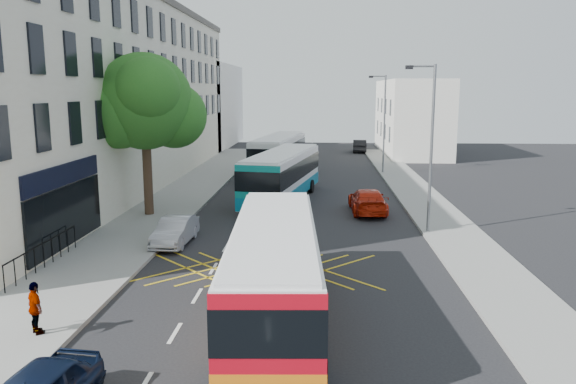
# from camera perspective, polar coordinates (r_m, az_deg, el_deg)

# --- Properties ---
(ground) EXTENTS (120.00, 120.00, 0.00)m
(ground) POSITION_cam_1_polar(r_m,az_deg,el_deg) (16.65, -0.34, -14.40)
(ground) COLOR black
(ground) RESTS_ON ground
(pavement_left) EXTENTS (5.00, 70.00, 0.15)m
(pavement_left) POSITION_cam_1_polar(r_m,az_deg,el_deg) (32.28, -13.89, -2.29)
(pavement_left) COLOR gray
(pavement_left) RESTS_ON ground
(pavement_right) EXTENTS (3.00, 70.00, 0.15)m
(pavement_right) POSITION_cam_1_polar(r_m,az_deg,el_deg) (31.56, 15.14, -2.63)
(pavement_right) COLOR gray
(pavement_right) RESTS_ON ground
(terrace_main) EXTENTS (8.30, 45.00, 13.50)m
(terrace_main) POSITION_cam_1_polar(r_m,az_deg,el_deg) (42.30, -17.73, 9.59)
(terrace_main) COLOR beige
(terrace_main) RESTS_ON ground
(terrace_far) EXTENTS (8.00, 20.00, 10.00)m
(terrace_far) POSITION_cam_1_polar(r_m,az_deg,el_deg) (71.69, -8.92, 8.66)
(terrace_far) COLOR silver
(terrace_far) RESTS_ON ground
(building_right) EXTENTS (6.00, 18.00, 8.00)m
(building_right) POSITION_cam_1_polar(r_m,az_deg,el_deg) (63.95, 12.36, 7.46)
(building_right) COLOR silver
(building_right) RESTS_ON ground
(street_tree) EXTENTS (6.30, 5.70, 8.80)m
(street_tree) POSITION_cam_1_polar(r_m,az_deg,el_deg) (31.51, -14.42, 8.80)
(street_tree) COLOR #382619
(street_tree) RESTS_ON pavement_left
(lamp_near) EXTENTS (1.45, 0.15, 8.00)m
(lamp_near) POSITION_cam_1_polar(r_m,az_deg,el_deg) (27.69, 14.19, 5.17)
(lamp_near) COLOR slate
(lamp_near) RESTS_ON pavement_right
(lamp_far) EXTENTS (1.45, 0.15, 8.00)m
(lamp_far) POSITION_cam_1_polar(r_m,az_deg,el_deg) (47.44, 9.65, 7.37)
(lamp_far) COLOR slate
(lamp_far) RESTS_ON pavement_right
(railings) EXTENTS (0.08, 5.60, 1.14)m
(railings) POSITION_cam_1_polar(r_m,az_deg,el_deg) (23.83, -23.58, -5.74)
(railings) COLOR black
(railings) RESTS_ON pavement_left
(bus_near) EXTENTS (3.11, 10.88, 3.03)m
(bus_near) POSITION_cam_1_polar(r_m,az_deg,el_deg) (17.08, -1.38, -8.01)
(bus_near) COLOR silver
(bus_near) RESTS_ON ground
(bus_mid) EXTENTS (4.54, 11.39, 3.12)m
(bus_mid) POSITION_cam_1_polar(r_m,az_deg,el_deg) (35.56, -0.58, 1.75)
(bus_mid) COLOR silver
(bus_mid) RESTS_ON ground
(bus_far) EXTENTS (4.10, 11.49, 3.16)m
(bus_far) POSITION_cam_1_polar(r_m,az_deg,el_deg) (47.12, -0.94, 3.89)
(bus_far) COLOR silver
(bus_far) RESTS_ON ground
(motorbike) EXTENTS (0.60, 2.00, 1.78)m
(motorbike) POSITION_cam_1_polar(r_m,az_deg,el_deg) (13.36, -6.07, -17.05)
(motorbike) COLOR black
(motorbike) RESTS_ON ground
(parked_car_silver) EXTENTS (1.47, 3.84, 1.25)m
(parked_car_silver) POSITION_cam_1_polar(r_m,az_deg,el_deg) (26.16, -11.40, -3.89)
(parked_car_silver) COLOR #AEAFB6
(parked_car_silver) RESTS_ON ground
(red_hatchback) EXTENTS (2.11, 4.85, 1.39)m
(red_hatchback) POSITION_cam_1_polar(r_m,az_deg,el_deg) (32.51, 8.09, -0.88)
(red_hatchback) COLOR #B91D07
(red_hatchback) RESTS_ON ground
(distant_car_grey) EXTENTS (3.01, 5.36, 1.42)m
(distant_car_grey) POSITION_cam_1_polar(r_m,az_deg,el_deg) (58.75, 0.04, 4.24)
(distant_car_grey) COLOR #3B3C42
(distant_car_grey) RESTS_ON ground
(distant_car_dark) EXTENTS (1.72, 4.32, 1.40)m
(distant_car_dark) POSITION_cam_1_polar(r_m,az_deg,el_deg) (64.22, 7.29, 4.67)
(distant_car_dark) COLOR black
(distant_car_dark) RESTS_ON ground
(pedestrian_far) EXTENTS (0.90, 0.89, 1.53)m
(pedestrian_far) POSITION_cam_1_polar(r_m,az_deg,el_deg) (17.62, -24.28, -10.71)
(pedestrian_far) COLOR gray
(pedestrian_far) RESTS_ON pavement_left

